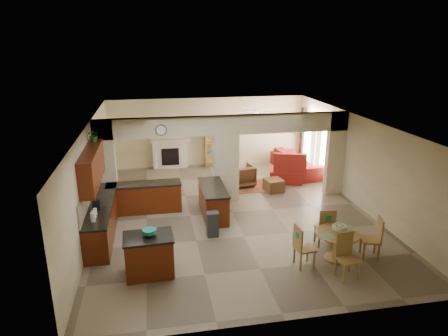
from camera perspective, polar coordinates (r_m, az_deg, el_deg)
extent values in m
plane|color=#807359|center=(12.22, 1.18, -6.35)|extent=(10.00, 10.00, 0.00)
plane|color=white|center=(11.36, 1.27, 6.64)|extent=(10.00, 10.00, 0.00)
plane|color=beige|center=(16.47, -2.27, 5.18)|extent=(8.00, 0.00, 8.00)
plane|color=beige|center=(7.29, 9.28, -12.09)|extent=(8.00, 0.00, 8.00)
plane|color=beige|center=(11.63, -18.48, -1.18)|extent=(0.00, 10.00, 10.00)
plane|color=beige|center=(13.09, 18.65, 0.88)|extent=(0.00, 10.00, 10.00)
cube|color=beige|center=(12.53, -16.55, 0.36)|extent=(0.60, 0.25, 2.80)
cube|color=beige|center=(12.74, 0.31, -0.02)|extent=(0.80, 0.25, 2.20)
cube|color=beige|center=(13.80, 15.60, 2.02)|extent=(0.60, 0.25, 2.80)
cube|color=beige|center=(12.38, 0.32, 6.16)|extent=(8.00, 0.25, 0.60)
cube|color=#471908|center=(11.20, -16.99, -7.12)|extent=(0.60, 3.20, 0.86)
cube|color=black|center=(11.02, -17.20, -4.97)|extent=(0.62, 3.22, 0.05)
cube|color=tan|center=(10.95, -18.80, -3.51)|extent=(0.02, 3.20, 0.55)
cube|color=#471908|center=(12.37, -11.27, -4.24)|extent=(2.20, 0.60, 0.86)
cube|color=black|center=(12.21, -11.40, -2.26)|extent=(2.22, 0.62, 0.05)
cube|color=#471908|center=(10.69, -18.34, 0.13)|extent=(0.35, 2.40, 0.90)
cube|color=#471908|center=(11.86, -1.57, -4.87)|extent=(0.65, 1.80, 0.86)
cube|color=black|center=(11.69, -1.58, -2.81)|extent=(0.70, 1.85, 0.05)
cube|color=silver|center=(11.09, -0.88, -6.58)|extent=(0.58, 0.04, 0.70)
cylinder|color=#4E371A|center=(12.04, -8.98, 5.36)|extent=(0.34, 0.03, 0.34)
cube|color=brown|center=(14.37, 4.20, -2.59)|extent=(1.60, 1.30, 0.01)
cube|color=silver|center=(16.39, -7.71, 1.89)|extent=(1.40, 0.28, 1.10)
cube|color=black|center=(16.27, -7.67, 1.59)|extent=(0.70, 0.04, 0.70)
cube|color=silver|center=(16.22, -7.79, 3.91)|extent=(1.60, 0.35, 0.10)
cube|color=olive|center=(16.47, -0.96, 3.40)|extent=(1.00, 0.32, 1.80)
cube|color=white|center=(15.10, 14.36, 2.67)|extent=(0.02, 0.90, 1.90)
cube|color=white|center=(16.60, 11.97, 4.19)|extent=(0.02, 0.90, 1.90)
cube|color=white|center=(15.88, 13.07, 2.94)|extent=(0.02, 0.70, 2.10)
cube|color=#3A1B17|center=(14.56, 15.18, 2.04)|extent=(0.10, 0.28, 2.30)
cube|color=#3A1B17|center=(15.61, 13.33, 3.23)|extent=(0.10, 0.28, 2.30)
cube|color=#3A1B17|center=(16.05, 12.63, 3.68)|extent=(0.10, 0.28, 2.30)
cube|color=#3A1B17|center=(17.13, 11.10, 4.66)|extent=(0.10, 0.28, 2.30)
cylinder|color=white|center=(14.62, 4.70, 8.15)|extent=(1.00, 1.00, 0.10)
cube|color=#471908|center=(9.19, -10.63, -12.27)|extent=(1.06, 0.77, 0.89)
cube|color=black|center=(8.97, -10.80, -9.68)|extent=(1.11, 0.82, 0.05)
cylinder|color=#148C78|center=(8.94, -10.60, -9.04)|extent=(0.31, 0.31, 0.15)
cube|color=#2B2C2E|center=(10.70, -1.65, -8.17)|extent=(0.30, 0.26, 0.63)
cylinder|color=olive|center=(9.83, 15.89, -8.99)|extent=(1.03, 1.03, 0.04)
cylinder|color=olive|center=(9.98, 15.72, -10.70)|extent=(0.15, 0.15, 0.66)
cylinder|color=olive|center=(10.13, 15.57, -12.31)|extent=(0.53, 0.53, 0.06)
cylinder|color=#80BC28|center=(9.86, 16.16, -8.24)|extent=(0.33, 0.33, 0.18)
imported|color=maroon|center=(16.03, 10.37, 0.82)|extent=(2.84, 1.44, 0.79)
cube|color=maroon|center=(14.95, 8.81, -1.01)|extent=(1.40, 1.26, 0.46)
imported|color=maroon|center=(14.29, 2.54, -1.06)|extent=(0.96, 0.98, 0.76)
cube|color=maroon|center=(13.92, 7.12, -2.45)|extent=(0.68, 0.68, 0.42)
imported|color=#1C5115|center=(11.39, -18.09, 4.50)|extent=(0.38, 0.35, 0.36)
cube|color=olive|center=(10.54, 14.12, -8.35)|extent=(0.46, 0.46, 0.05)
cube|color=olive|center=(10.84, 14.60, -8.99)|extent=(0.04, 0.04, 0.44)
cube|color=olive|center=(10.74, 12.87, -9.13)|extent=(0.04, 0.04, 0.44)
cube|color=olive|center=(10.56, 15.21, -9.80)|extent=(0.04, 0.04, 0.44)
cube|color=olive|center=(10.45, 13.43, -9.96)|extent=(0.04, 0.04, 0.44)
cube|color=olive|center=(10.25, 14.59, -7.30)|extent=(0.42, 0.08, 0.55)
cube|color=#148C78|center=(10.20, 14.66, -7.01)|extent=(0.14, 0.02, 0.14)
cube|color=olive|center=(10.29, 20.18, -9.62)|extent=(0.51, 0.51, 0.05)
cube|color=olive|center=(10.50, 18.90, -10.33)|extent=(0.04, 0.04, 0.44)
cube|color=olive|center=(10.21, 19.35, -11.22)|extent=(0.04, 0.04, 0.44)
cube|color=olive|center=(10.59, 20.71, -10.29)|extent=(0.04, 0.04, 0.44)
cube|color=olive|center=(10.30, 21.21, -11.17)|extent=(0.04, 0.04, 0.44)
cube|color=olive|center=(10.22, 21.39, -8.10)|extent=(0.15, 0.42, 0.55)
cube|color=#148C78|center=(10.20, 21.57, -7.74)|extent=(0.05, 0.14, 0.14)
cube|color=olive|center=(9.30, 17.27, -12.40)|extent=(0.46, 0.46, 0.05)
cube|color=olive|center=(9.21, 16.82, -14.34)|extent=(0.04, 0.04, 0.44)
cube|color=olive|center=(9.38, 18.61, -13.88)|extent=(0.04, 0.04, 0.44)
cube|color=olive|center=(9.45, 15.68, -13.35)|extent=(0.04, 0.04, 0.44)
cube|color=olive|center=(9.62, 17.44, -12.92)|extent=(0.04, 0.04, 0.44)
cube|color=olive|center=(9.29, 16.79, -10.26)|extent=(0.42, 0.09, 0.55)
cube|color=#148C78|center=(9.28, 16.75, -9.82)|extent=(0.14, 0.03, 0.14)
cube|color=olive|center=(9.51, 11.46, -11.19)|extent=(0.46, 0.46, 0.05)
cube|color=olive|center=(9.56, 12.78, -12.69)|extent=(0.04, 0.04, 0.44)
cube|color=olive|center=(9.82, 11.83, -11.75)|extent=(0.04, 0.04, 0.44)
cube|color=olive|center=(9.42, 10.91, -13.06)|extent=(0.04, 0.04, 0.44)
cube|color=olive|center=(9.68, 10.00, -12.09)|extent=(0.04, 0.04, 0.44)
cube|color=olive|center=(9.29, 10.52, -9.77)|extent=(0.08, 0.42, 0.55)
cube|color=#148C78|center=(9.25, 10.40, -9.41)|extent=(0.02, 0.14, 0.14)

